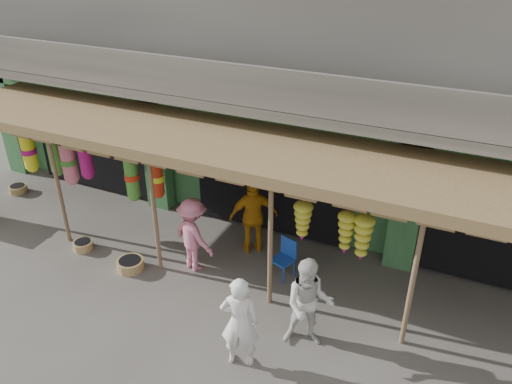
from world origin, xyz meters
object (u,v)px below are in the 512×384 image
at_px(person_vendor, 254,216).
at_px(person_shopper, 193,235).
at_px(blue_chair, 285,256).
at_px(person_right, 309,304).
at_px(person_front, 240,322).

xyz_separation_m(person_vendor, person_shopper, (-0.85, -1.08, -0.08)).
bearing_deg(blue_chair, person_shopper, -144.76).
height_order(person_right, person_shopper, person_right).
distance_m(person_front, person_vendor, 3.19).
relative_size(blue_chair, person_shopper, 0.51).
bearing_deg(person_right, person_vendor, 113.69).
height_order(blue_chair, person_vendor, person_vendor).
relative_size(blue_chair, person_right, 0.49).
relative_size(person_front, person_shopper, 1.05).
distance_m(blue_chair, person_shopper, 1.92).
bearing_deg(person_front, person_right, -152.89).
height_order(person_vendor, person_shopper, person_vendor).
bearing_deg(person_right, person_shopper, 140.33).
bearing_deg(person_front, person_vendor, -87.56).
xyz_separation_m(person_front, person_right, (0.85, 0.87, -0.01)).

